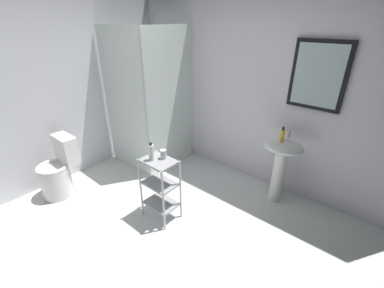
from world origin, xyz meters
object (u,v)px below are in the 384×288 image
shower_stall (151,134)px  toilet (59,172)px  pedestal_sink (281,159)px  rinse_cup (163,154)px  lotion_bottle_white (151,152)px  hand_soap_bottle (282,135)px  storage_cart (160,184)px

shower_stall → toilet: bearing=-100.6°
shower_stall → pedestal_sink: (1.92, 0.33, 0.12)m
rinse_cup → toilet: bearing=-155.7°
pedestal_sink → lotion_bottle_white: bearing=-128.0°
hand_soap_bottle → toilet: bearing=-142.5°
storage_cart → hand_soap_bottle: (0.84, 1.11, 0.45)m
lotion_bottle_white → rinse_cup: (0.07, 0.10, -0.04)m
pedestal_sink → rinse_cup: 1.39m
pedestal_sink → storage_cart: pedestal_sink is taller
pedestal_sink → lotion_bottle_white: lotion_bottle_white is taller
lotion_bottle_white → rinse_cup: 0.13m
toilet → rinse_cup: 1.53m
pedestal_sink → lotion_bottle_white: 1.52m
hand_soap_bottle → lotion_bottle_white: 1.46m
shower_stall → lotion_bottle_white: shower_stall is taller
toilet → hand_soap_bottle: (2.15, 1.65, 0.57)m
shower_stall → pedestal_sink: shower_stall is taller
toilet → storage_cart: 1.42m
storage_cart → hand_soap_bottle: size_ratio=4.16×
lotion_bottle_white → storage_cart: bearing=34.1°
toilet → rinse_cup: size_ratio=7.73×
shower_stall → rinse_cup: 1.35m
hand_soap_bottle → pedestal_sink: bearing=47.1°
shower_stall → lotion_bottle_white: (1.00, -0.86, 0.37)m
shower_stall → pedestal_sink: bearing=9.6°
storage_cart → lotion_bottle_white: lotion_bottle_white is taller
pedestal_sink → hand_soap_bottle: hand_soap_bottle is taller
lotion_bottle_white → toilet: bearing=-158.5°
toilet → hand_soap_bottle: hand_soap_bottle is taller
pedestal_sink → rinse_cup: rinse_cup is taller
pedestal_sink → lotion_bottle_white: size_ratio=3.95×
toilet → hand_soap_bottle: 2.77m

